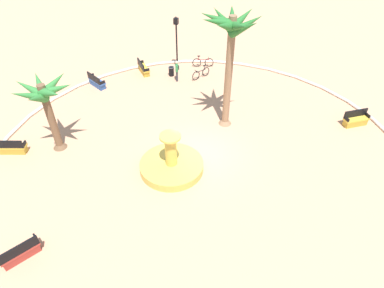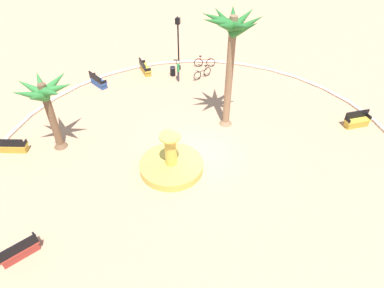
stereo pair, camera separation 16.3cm
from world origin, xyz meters
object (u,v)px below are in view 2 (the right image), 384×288
Objects in this scene: bench_southwest at (357,121)px; bicycle_by_lamppost at (204,62)px; palm_tree_by_curb at (232,39)px; bench_southeast at (98,82)px; palm_tree_near_fountain at (46,98)px; bench_west at (145,69)px; lamppost at (178,39)px; bench_east at (19,251)px; fountain at (171,165)px; bicycle_red_frame at (202,73)px; trash_bin at (173,71)px; bench_north at (13,147)px; person_cyclist_helmet at (178,70)px.

bicycle_by_lamppost is (11.36, -4.81, 0.04)m from bench_southwest.
palm_tree_by_curb is 4.27× the size of bench_southeast.
palm_tree_by_curb reaches higher than palm_tree_near_fountain.
bench_west is 0.36× the size of lamppost.
bench_west is at bearing -83.64° from bench_east.
fountain reaches higher than bicycle_red_frame.
trash_bin is at bearing -91.32° from bench_east.
bench_southwest is (-18.63, -8.76, 0.00)m from bench_north.
bench_west is at bearing 31.11° from bicycle_by_lamppost.
bench_southeast is 7.81m from bicycle_red_frame.
bench_north is 1.12× the size of bicycle_red_frame.
bench_east is 16.19m from person_cyclist_helmet.
fountain is 2.08× the size of bicycle_by_lamppost.
lamppost reaches higher than bench_southeast.
bicycle_red_frame is (-2.68, -17.13, 0.04)m from bench_east.
bench_southeast is 17.91m from bench_southwest.
bench_north is 1.04× the size of person_cyclist_helmet.
bicycle_by_lamppost is at bearing -112.71° from person_cyclist_helmet.
person_cyclist_helmet is (-6.07, -10.71, 0.56)m from bench_north.
bench_east is 17.34m from bicycle_red_frame.
bench_east is 14.18m from bench_southeast.
trash_bin is 0.44× the size of bicycle_by_lamppost.
palm_tree_near_fountain is 18.27m from bench_southwest.
bench_north is (2.26, 1.21, -2.95)m from palm_tree_near_fountain.
lamppost is 3.14m from bicycle_red_frame.
lamppost reaches higher than trash_bin.
bicycle_red_frame is at bearing -98.89° from bench_east.
palm_tree_near_fountain is 0.62× the size of palm_tree_by_curb.
bicycle_red_frame is at bearing -171.50° from trash_bin.
palm_tree_by_curb is 8.04m from bicycle_red_frame.
palm_tree_by_curb is (-8.53, -5.20, 2.26)m from palm_tree_near_fountain.
fountain is 11.81m from lamppost.
bench_southeast and bench_southwest have the same top height.
bicycle_by_lamppost is at bearing -22.96° from bench_southwest.
bench_east is at bearing 96.36° from bench_west.
bench_north is 1.02× the size of bench_southeast.
bench_southeast is 1.00× the size of bicycle_by_lamppost.
bench_east is (5.81, 11.84, -5.21)m from palm_tree_by_curb.
bench_east is 0.99× the size of bench_southeast.
palm_tree_near_fountain is 5.99× the size of trash_bin.
person_cyclist_helmet is at bearing 32.05° from bicycle_red_frame.
person_cyclist_helmet reaches higher than bench_north.
fountain is 2.07× the size of bench_southeast.
bench_east is 2.23× the size of trash_bin.
bench_southwest is (-7.84, -2.35, -5.21)m from palm_tree_by_curb.
lamppost is 2.97m from bicycle_by_lamppost.
bench_southeast is 1.02× the size of bench_southwest.
bicycle_by_lamppost reaches higher than trash_bin.
bicycle_red_frame is at bearing -117.24° from palm_tree_near_fountain.
bench_west is at bearing 7.17° from trash_bin.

